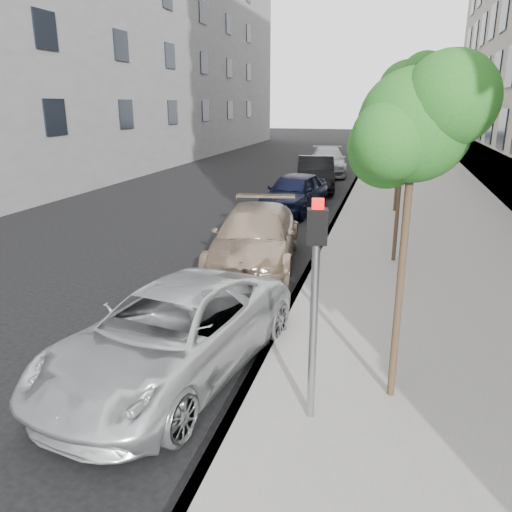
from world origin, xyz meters
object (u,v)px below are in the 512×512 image
at_px(tree_near, 417,125).
at_px(sedan_black, 315,174).
at_px(suv, 255,237).
at_px(sedan_rear, 327,161).
at_px(tree_mid, 409,90).
at_px(sedan_blue, 294,193).
at_px(minivan, 172,333).
at_px(tree_far, 405,89).
at_px(signal_pole, 315,286).

height_order(tree_near, sedan_black, tree_near).
bearing_deg(suv, sedan_rear, 83.74).
height_order(tree_mid, sedan_blue, tree_mid).
height_order(tree_mid, sedan_black, tree_mid).
height_order(tree_near, minivan, tree_near).
relative_size(minivan, sedan_blue, 1.11).
distance_m(tree_near, sedan_rear, 23.95).
distance_m(tree_far, sedan_blue, 5.42).
bearing_deg(tree_far, suv, -115.42).
height_order(tree_far, minivan, tree_far).
bearing_deg(tree_mid, sedan_rear, 103.18).
relative_size(tree_near, sedan_rear, 0.85).
relative_size(signal_pole, minivan, 0.59).
relative_size(sedan_blue, sedan_black, 0.91).
distance_m(tree_near, signal_pole, 2.28).
xyz_separation_m(tree_mid, sedan_black, (-3.79, 11.17, -3.55)).
xyz_separation_m(tree_far, sedan_black, (-3.78, 4.67, -3.75)).
xyz_separation_m(tree_mid, signal_pole, (-1.04, -7.30, -2.40)).
distance_m(tree_far, sedan_black, 7.09).
xyz_separation_m(signal_pole, sedan_rear, (-2.92, 24.22, -1.18)).
bearing_deg(sedan_rear, signal_pole, -90.45).
height_order(tree_mid, sedan_rear, tree_mid).
distance_m(tree_near, sedan_black, 18.32).
bearing_deg(minivan, suv, 101.79).
height_order(tree_far, sedan_blue, tree_far).
bearing_deg(minivan, sedan_black, 101.28).
relative_size(tree_near, suv, 0.88).
height_order(tree_near, suv, tree_near).
xyz_separation_m(tree_mid, minivan, (-3.33, -6.55, -3.67)).
xyz_separation_m(tree_near, minivan, (-3.33, -0.05, -3.13)).
height_order(tree_near, sedan_rear, tree_near).
bearing_deg(sedan_rear, suv, -95.92).
bearing_deg(signal_pole, tree_mid, 71.60).
height_order(tree_far, sedan_black, tree_far).
bearing_deg(sedan_rear, tree_mid, -84.15).
height_order(suv, sedan_rear, sedan_rear).
bearing_deg(minivan, sedan_rear, 101.35).
bearing_deg(sedan_black, tree_mid, -80.29).
height_order(tree_far, signal_pole, tree_far).
height_order(minivan, sedan_blue, sedan_blue).
height_order(tree_near, signal_pole, tree_near).
relative_size(tree_far, minivan, 1.07).
bearing_deg(suv, signal_pole, -76.44).
bearing_deg(tree_near, signal_pole, -142.38).
relative_size(tree_mid, signal_pole, 1.76).
relative_size(tree_mid, sedan_rear, 0.95).
relative_size(sedan_blue, sedan_rear, 0.83).
bearing_deg(signal_pole, sedan_rear, 86.58).
bearing_deg(sedan_blue, signal_pole, -70.21).
bearing_deg(tree_near, tree_far, 90.00).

